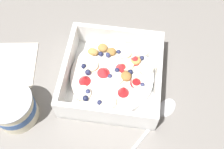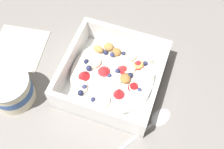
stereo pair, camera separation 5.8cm
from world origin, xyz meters
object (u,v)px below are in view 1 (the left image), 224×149
fruit_bowl (113,76)px  spoon (160,116)px  yogurt_cup (13,108)px  folded_napkin (10,63)px

fruit_bowl → spoon: bearing=147.3°
yogurt_cup → folded_napkin: (0.06, -0.12, -0.03)m
fruit_bowl → yogurt_cup: size_ratio=2.23×
fruit_bowl → folded_napkin: size_ratio=1.68×
yogurt_cup → folded_napkin: 0.14m
yogurt_cup → folded_napkin: yogurt_cup is taller
spoon → yogurt_cup: (0.29, 0.04, 0.03)m
spoon → yogurt_cup: 0.29m
fruit_bowl → yogurt_cup: (0.18, 0.11, 0.01)m
fruit_bowl → spoon: 0.13m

